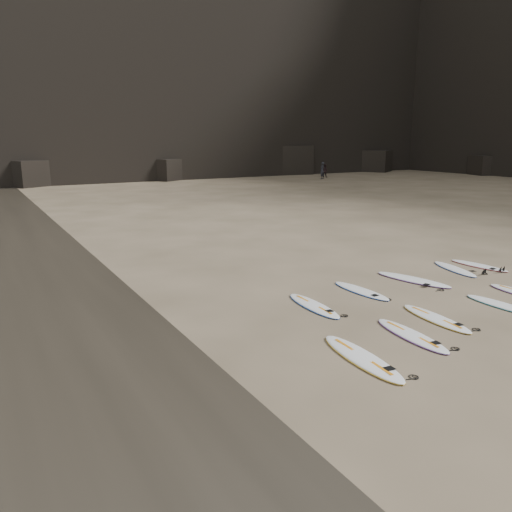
{
  "coord_description": "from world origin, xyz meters",
  "views": [
    {
      "loc": [
        -11.18,
        -8.33,
        4.7
      ],
      "look_at": [
        -4.48,
        3.2,
        1.5
      ],
      "focal_mm": 35.0,
      "sensor_mm": 36.0,
      "label": 1
    }
  ],
  "objects": [
    {
      "name": "surfboard_7",
      "position": [
        1.43,
        2.89,
        0.05
      ],
      "size": [
        1.27,
        2.75,
        0.1
      ],
      "primitive_type": "ellipsoid",
      "rotation": [
        0.0,
        0.0,
        0.24
      ],
      "color": "white",
      "rests_on": "ground"
    },
    {
      "name": "headland",
      "position": [
        23.84,
        48.78,
        21.02
      ],
      "size": [
        170.0,
        101.0,
        63.47
      ],
      "color": "black",
      "rests_on": "ground"
    },
    {
      "name": "surfboard_1",
      "position": [
        -2.29,
        -0.5,
        0.04
      ],
      "size": [
        0.8,
        2.44,
        0.09
      ],
      "primitive_type": "ellipsoid",
      "rotation": [
        0.0,
        0.0,
        -0.1
      ],
      "color": "white",
      "rests_on": "ground"
    },
    {
      "name": "surfboard_3",
      "position": [
        1.63,
        -0.22,
        0.04
      ],
      "size": [
        0.59,
        2.25,
        0.08
      ],
      "primitive_type": "ellipsoid",
      "rotation": [
        0.0,
        0.0,
        0.02
      ],
      "color": "white",
      "rests_on": "ground"
    },
    {
      "name": "person_b",
      "position": [
        25.78,
        39.08,
        0.77
      ],
      "size": [
        0.89,
        0.94,
        1.54
      ],
      "primitive_type": "imported",
      "rotation": [
        0.0,
        0.0,
        2.11
      ],
      "color": "black",
      "rests_on": "ground"
    },
    {
      "name": "surfboard_6",
      "position": [
        -0.91,
        2.83,
        0.04
      ],
      "size": [
        0.64,
        2.32,
        0.08
      ],
      "primitive_type": "ellipsoid",
      "rotation": [
        0.0,
        0.0,
        0.04
      ],
      "color": "white",
      "rests_on": "ground"
    },
    {
      "name": "surfboard_8",
      "position": [
        3.81,
        3.13,
        0.04
      ],
      "size": [
        1.14,
        2.36,
        0.08
      ],
      "primitive_type": "ellipsoid",
      "rotation": [
        0.0,
        0.0,
        -0.27
      ],
      "color": "white",
      "rests_on": "ground"
    },
    {
      "name": "surfboard_5",
      "position": [
        -3.03,
        2.44,
        0.04
      ],
      "size": [
        0.71,
        2.43,
        0.09
      ],
      "primitive_type": "ellipsoid",
      "rotation": [
        0.0,
        0.0,
        -0.06
      ],
      "color": "white",
      "rests_on": "ground"
    },
    {
      "name": "surfboard_2",
      "position": [
        -0.85,
        -0.01,
        0.04
      ],
      "size": [
        0.79,
        2.41,
        0.09
      ],
      "primitive_type": "ellipsoid",
      "rotation": [
        0.0,
        0.0,
        -0.09
      ],
      "color": "white",
      "rests_on": "ground"
    },
    {
      "name": "surfboard_9",
      "position": [
        5.0,
        3.0,
        0.04
      ],
      "size": [
        0.76,
        2.27,
        0.08
      ],
      "primitive_type": "ellipsoid",
      "rotation": [
        0.0,
        0.0,
        0.1
      ],
      "color": "white",
      "rests_on": "ground"
    },
    {
      "name": "person_a",
      "position": [
        24.1,
        37.39,
        0.95
      ],
      "size": [
        0.82,
        0.71,
        1.9
      ],
      "primitive_type": "imported",
      "rotation": [
        0.0,
        0.0,
        3.58
      ],
      "color": "#232328",
      "rests_on": "ground"
    },
    {
      "name": "surfboard_0",
      "position": [
        -4.18,
        -0.86,
        0.05
      ],
      "size": [
        0.87,
        2.72,
        0.1
      ],
      "primitive_type": "ellipsoid",
      "rotation": [
        0.0,
        0.0,
        -0.09
      ],
      "color": "white",
      "rests_on": "ground"
    },
    {
      "name": "ground",
      "position": [
        0.0,
        0.0,
        0.0
      ],
      "size": [
        240.0,
        240.0,
        0.0
      ],
      "primitive_type": "plane",
      "color": "#897559",
      "rests_on": "ground"
    }
  ]
}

